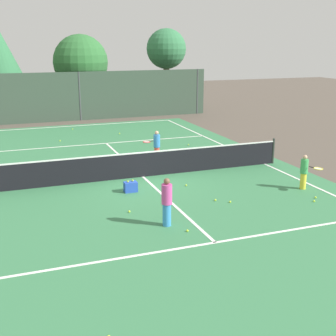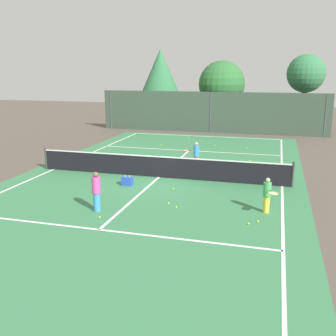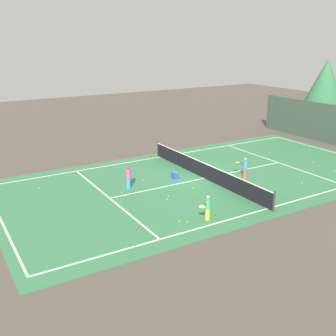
# 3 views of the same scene
# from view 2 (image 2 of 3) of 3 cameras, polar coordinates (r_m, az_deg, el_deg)

# --- Properties ---
(ground_plane) EXTENTS (80.00, 80.00, 0.00)m
(ground_plane) POSITION_cam_2_polar(r_m,az_deg,el_deg) (18.13, -1.33, -1.35)
(ground_plane) COLOR brown
(court_surface) EXTENTS (13.00, 25.00, 0.01)m
(court_surface) POSITION_cam_2_polar(r_m,az_deg,el_deg) (18.13, -1.33, -1.35)
(court_surface) COLOR #387A4C
(court_surface) RESTS_ON ground_plane
(tennis_net) EXTENTS (11.90, 0.10, 1.10)m
(tennis_net) POSITION_cam_2_polar(r_m,az_deg,el_deg) (18.00, -1.34, 0.21)
(tennis_net) COLOR #333833
(tennis_net) RESTS_ON ground_plane
(perimeter_fence) EXTENTS (18.00, 0.12, 3.20)m
(perimeter_fence) POSITION_cam_2_polar(r_m,az_deg,el_deg) (31.30, 6.18, 8.07)
(perimeter_fence) COLOR #384C3D
(perimeter_fence) RESTS_ON ground_plane
(tree_0) EXTENTS (2.97, 2.97, 6.06)m
(tree_0) POSITION_cam_2_polar(r_m,az_deg,el_deg) (33.39, 19.48, 12.73)
(tree_0) COLOR brown
(tree_0) RESTS_ON ground_plane
(tree_1) EXTENTS (3.79, 3.79, 5.61)m
(tree_1) POSITION_cam_2_polar(r_m,az_deg,el_deg) (33.18, 7.83, 12.00)
(tree_1) COLOR brown
(tree_1) RESTS_ON ground_plane
(tree_2) EXTENTS (3.35, 3.35, 6.62)m
(tree_2) POSITION_cam_2_polar(r_m,az_deg,el_deg) (35.07, -1.13, 13.87)
(tree_2) COLOR brown
(tree_2) RESTS_ON ground_plane
(player_0) EXTENTS (0.87, 0.52, 1.35)m
(player_0) POSITION_cam_2_polar(r_m,az_deg,el_deg) (19.65, 4.07, 1.93)
(player_0) COLOR #E54C3F
(player_0) RESTS_ON ground_plane
(player_1) EXTENTS (0.30, 0.30, 1.42)m
(player_1) POSITION_cam_2_polar(r_m,az_deg,el_deg) (13.85, -10.39, -3.35)
(player_1) COLOR #388CD8
(player_1) RESTS_ON ground_plane
(player_2) EXTENTS (0.56, 0.84, 1.25)m
(player_2) POSITION_cam_2_polar(r_m,az_deg,el_deg) (13.91, 14.27, -3.80)
(player_2) COLOR yellow
(player_2) RESTS_ON ground_plane
(ball_crate) EXTENTS (0.46, 0.28, 0.43)m
(ball_crate) POSITION_cam_2_polar(r_m,az_deg,el_deg) (16.93, -5.97, -1.90)
(ball_crate) COLOR blue
(ball_crate) RESTS_ON ground_plane
(tennis_ball_0) EXTENTS (0.07, 0.07, 0.07)m
(tennis_ball_0) POSITION_cam_2_polar(r_m,az_deg,el_deg) (28.64, 2.99, 4.41)
(tennis_ball_0) COLOR #CCE533
(tennis_ball_0) RESTS_ON ground_plane
(tennis_ball_2) EXTENTS (0.07, 0.07, 0.07)m
(tennis_ball_2) POSITION_cam_2_polar(r_m,az_deg,el_deg) (21.76, 11.82, 1.05)
(tennis_ball_2) COLOR #CCE533
(tennis_ball_2) RESTS_ON ground_plane
(tennis_ball_3) EXTENTS (0.07, 0.07, 0.07)m
(tennis_ball_3) POSITION_cam_2_polar(r_m,az_deg,el_deg) (14.14, 1.21, -5.70)
(tennis_ball_3) COLOR #CCE533
(tennis_ball_3) RESTS_ON ground_plane
(tennis_ball_4) EXTENTS (0.07, 0.07, 0.07)m
(tennis_ball_4) POSITION_cam_2_polar(r_m,az_deg,el_deg) (25.33, 11.39, 2.89)
(tennis_ball_4) COLOR #CCE533
(tennis_ball_4) RESTS_ON ground_plane
(tennis_ball_6) EXTENTS (0.07, 0.07, 0.07)m
(tennis_ball_6) POSITION_cam_2_polar(r_m,az_deg,el_deg) (13.19, 12.97, -7.58)
(tennis_ball_6) COLOR #CCE533
(tennis_ball_6) RESTS_ON ground_plane
(tennis_ball_7) EXTENTS (0.07, 0.07, 0.07)m
(tennis_ball_7) POSITION_cam_2_polar(r_m,az_deg,el_deg) (25.97, -0.99, 3.44)
(tennis_ball_7) COLOR #CCE533
(tennis_ball_7) RESTS_ON ground_plane
(tennis_ball_8) EXTENTS (0.07, 0.07, 0.07)m
(tennis_ball_8) POSITION_cam_2_polar(r_m,az_deg,el_deg) (15.53, -10.56, -4.12)
(tennis_ball_8) COLOR #CCE533
(tennis_ball_8) RESTS_ON ground_plane
(tennis_ball_9) EXTENTS (0.07, 0.07, 0.07)m
(tennis_ball_9) POSITION_cam_2_polar(r_m,az_deg,el_deg) (16.27, 0.77, -3.04)
(tennis_ball_9) COLOR #CCE533
(tennis_ball_9) RESTS_ON ground_plane
(tennis_ball_10) EXTENTS (0.07, 0.07, 0.07)m
(tennis_ball_10) POSITION_cam_2_polar(r_m,az_deg,el_deg) (12.93, 11.65, -7.95)
(tennis_ball_10) COLOR #CCE533
(tennis_ball_10) RESTS_ON ground_plane
(tennis_ball_11) EXTENTS (0.07, 0.07, 0.07)m
(tennis_ball_11) POSITION_cam_2_polar(r_m,az_deg,el_deg) (14.53, 0.07, -5.16)
(tennis_ball_11) COLOR #CCE533
(tennis_ball_11) RESTS_ON ground_plane
(tennis_ball_12) EXTENTS (0.07, 0.07, 0.07)m
(tennis_ball_12) POSITION_cam_2_polar(r_m,az_deg,el_deg) (13.38, -9.94, -7.09)
(tennis_ball_12) COLOR #CCE533
(tennis_ball_12) RESTS_ON ground_plane
(tennis_ball_13) EXTENTS (0.07, 0.07, 0.07)m
(tennis_ball_13) POSITION_cam_2_polar(r_m,az_deg,el_deg) (25.98, 6.83, 3.34)
(tennis_ball_13) COLOR #CCE533
(tennis_ball_13) RESTS_ON ground_plane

